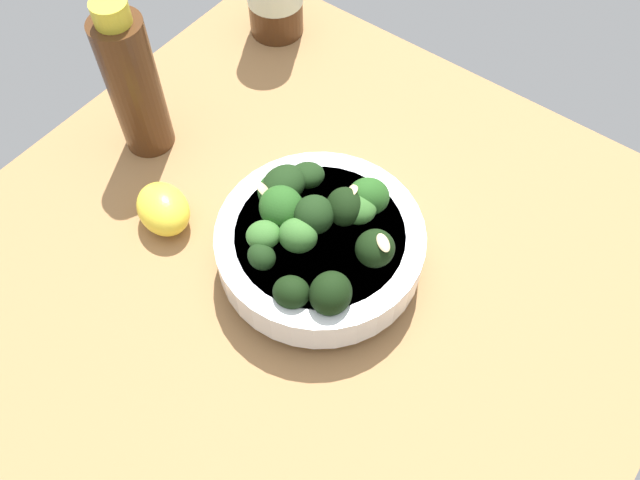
% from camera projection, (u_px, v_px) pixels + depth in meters
% --- Properties ---
extents(ground_plane, '(0.66, 0.66, 0.04)m').
position_uv_depth(ground_plane, '(305.00, 277.00, 0.64)').
color(ground_plane, '#996D42').
extents(bowl_of_broccoli, '(0.19, 0.19, 0.09)m').
position_uv_depth(bowl_of_broccoli, '(319.00, 240.00, 0.60)').
color(bowl_of_broccoli, white).
rests_on(bowl_of_broccoli, ground_plane).
extents(lemon_wedge, '(0.07, 0.07, 0.04)m').
position_uv_depth(lemon_wedge, '(163.00, 209.00, 0.64)').
color(lemon_wedge, yellow).
rests_on(lemon_wedge, ground_plane).
extents(bottle_short, '(0.05, 0.05, 0.18)m').
position_uv_depth(bottle_short, '(133.00, 83.00, 0.65)').
color(bottle_short, '#472814').
rests_on(bottle_short, ground_plane).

